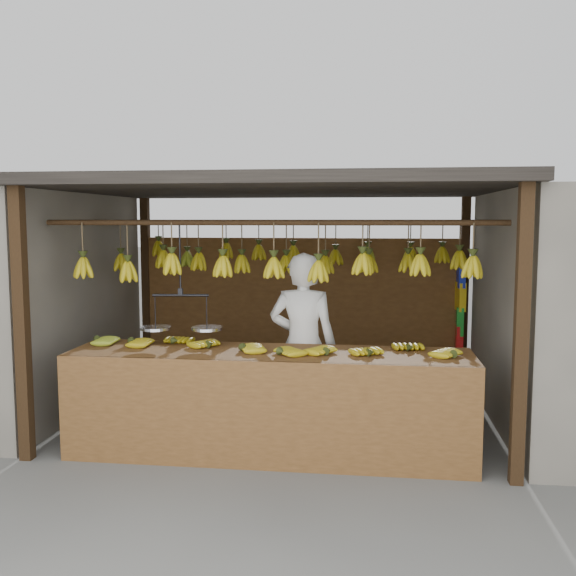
# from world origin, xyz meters

# --- Properties ---
(ground) EXTENTS (80.00, 80.00, 0.00)m
(ground) POSITION_xyz_m (0.00, 0.00, 0.00)
(ground) COLOR #5B5B57
(stall) EXTENTS (4.30, 3.30, 2.40)m
(stall) POSITION_xyz_m (0.00, 0.33, 1.97)
(stall) COLOR black
(stall) RESTS_ON ground
(counter) EXTENTS (3.47, 0.79, 0.96)m
(counter) POSITION_xyz_m (0.02, -1.23, 0.71)
(counter) COLOR brown
(counter) RESTS_ON ground
(hanging_bananas) EXTENTS (3.63, 2.25, 0.40)m
(hanging_bananas) POSITION_xyz_m (0.00, 0.00, 1.61)
(hanging_bananas) COLOR #B29D13
(hanging_bananas) RESTS_ON ground
(balance_scale) EXTENTS (0.72, 0.31, 0.95)m
(balance_scale) POSITION_xyz_m (-0.79, -1.00, 1.12)
(balance_scale) COLOR black
(balance_scale) RESTS_ON ground
(vendor) EXTENTS (0.65, 0.45, 1.73)m
(vendor) POSITION_xyz_m (0.26, -0.60, 0.86)
(vendor) COLOR white
(vendor) RESTS_ON ground
(bag_bundles) EXTENTS (0.08, 0.26, 1.14)m
(bag_bundles) POSITION_xyz_m (1.94, 1.35, 0.98)
(bag_bundles) COLOR #1426BF
(bag_bundles) RESTS_ON ground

